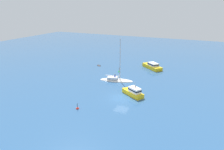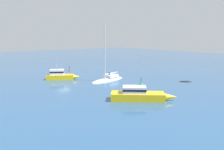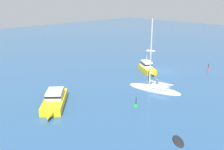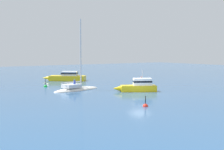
{
  "view_description": "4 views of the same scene",
  "coord_description": "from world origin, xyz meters",
  "px_view_note": "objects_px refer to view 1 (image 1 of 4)",
  "views": [
    {
      "loc": [
        -12.72,
        31.97,
        16.6
      ],
      "look_at": [
        5.07,
        -6.64,
        1.81
      ],
      "focal_mm": 31.63,
      "sensor_mm": 36.0,
      "label": 1
    },
    {
      "loc": [
        -21.81,
        -43.52,
        8.03
      ],
      "look_at": [
        5.96,
        -7.64,
        0.76
      ],
      "focal_mm": 40.7,
      "sensor_mm": 36.0,
      "label": 2
    },
    {
      "loc": [
        24.56,
        -35.76,
        12.93
      ],
      "look_at": [
        -2.34,
        -9.95,
        0.95
      ],
      "focal_mm": 39.92,
      "sensor_mm": 36.0,
      "label": 3
    },
    {
      "loc": [
        25.34,
        29.99,
        5.49
      ],
      "look_at": [
        -0.34,
        -6.54,
        2.01
      ],
      "focal_mm": 49.48,
      "sensor_mm": 36.0,
      "label": 4
    }
  ],
  "objects_px": {
    "tender": "(99,66)",
    "channel_buoy": "(119,72)",
    "mooring_buoy": "(77,109)",
    "yacht": "(116,80)",
    "cabin_cruiser": "(152,66)",
    "powerboat": "(133,92)"
  },
  "relations": [
    {
      "from": "cabin_cruiser",
      "to": "mooring_buoy",
      "type": "relative_size",
      "value": 5.47
    },
    {
      "from": "cabin_cruiser",
      "to": "channel_buoy",
      "type": "distance_m",
      "value": 9.99
    },
    {
      "from": "mooring_buoy",
      "to": "channel_buoy",
      "type": "bearing_deg",
      "value": -86.42
    },
    {
      "from": "yacht",
      "to": "mooring_buoy",
      "type": "relative_size",
      "value": 7.88
    },
    {
      "from": "tender",
      "to": "yacht",
      "type": "bearing_deg",
      "value": -180.0
    },
    {
      "from": "powerboat",
      "to": "cabin_cruiser",
      "type": "relative_size",
      "value": 0.79
    },
    {
      "from": "channel_buoy",
      "to": "tender",
      "type": "bearing_deg",
      "value": -20.9
    },
    {
      "from": "powerboat",
      "to": "cabin_cruiser",
      "type": "height_order",
      "value": "powerboat"
    },
    {
      "from": "tender",
      "to": "powerboat",
      "type": "xyz_separation_m",
      "value": [
        -15.88,
        15.39,
        0.74
      ]
    },
    {
      "from": "tender",
      "to": "cabin_cruiser",
      "type": "height_order",
      "value": "cabin_cruiser"
    },
    {
      "from": "yacht",
      "to": "cabin_cruiser",
      "type": "bearing_deg",
      "value": 55.38
    },
    {
      "from": "mooring_buoy",
      "to": "powerboat",
      "type": "bearing_deg",
      "value": -126.41
    },
    {
      "from": "tender",
      "to": "cabin_cruiser",
      "type": "distance_m",
      "value": 15.41
    },
    {
      "from": "tender",
      "to": "channel_buoy",
      "type": "xyz_separation_m",
      "value": [
        -7.73,
        2.95,
        0.02
      ]
    },
    {
      "from": "channel_buoy",
      "to": "yacht",
      "type": "bearing_deg",
      "value": 106.77
    },
    {
      "from": "powerboat",
      "to": "mooring_buoy",
      "type": "height_order",
      "value": "powerboat"
    },
    {
      "from": "tender",
      "to": "mooring_buoy",
      "type": "relative_size",
      "value": 1.66
    },
    {
      "from": "tender",
      "to": "cabin_cruiser",
      "type": "xyz_separation_m",
      "value": [
        -14.86,
        -4.01,
        0.7
      ]
    },
    {
      "from": "tender",
      "to": "powerboat",
      "type": "distance_m",
      "value": 22.13
    },
    {
      "from": "powerboat",
      "to": "cabin_cruiser",
      "type": "bearing_deg",
      "value": -55.93
    },
    {
      "from": "channel_buoy",
      "to": "mooring_buoy",
      "type": "height_order",
      "value": "channel_buoy"
    },
    {
      "from": "powerboat",
      "to": "cabin_cruiser",
      "type": "xyz_separation_m",
      "value": [
        1.02,
        -19.4,
        -0.05
      ]
    }
  ]
}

